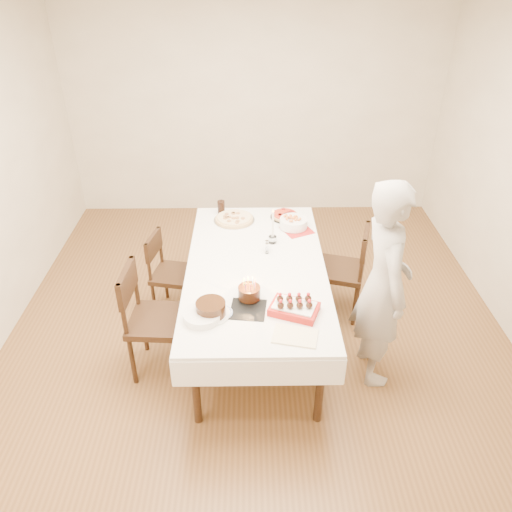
{
  "coord_description": "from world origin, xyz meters",
  "views": [
    {
      "loc": [
        -0.07,
        -3.5,
        3.01
      ],
      "look_at": [
        -0.02,
        -0.07,
        0.85
      ],
      "focal_mm": 35.0,
      "sensor_mm": 36.0,
      "label": 1
    }
  ],
  "objects_px": {
    "strawberry_box": "(294,308)",
    "pizza_white": "(234,219)",
    "pizza_pepperoni": "(285,215)",
    "birthday_cake": "(249,289)",
    "taper_candle": "(273,226)",
    "dining_table": "(256,302)",
    "person": "(383,285)",
    "cola_glass": "(221,207)",
    "chair_left_dessert": "(159,321)",
    "chair_right_savory": "(340,270)",
    "pasta_bowl": "(294,223)",
    "chair_left_savory": "(174,274)",
    "layer_cake": "(211,309)"
  },
  "relations": [
    {
      "from": "dining_table",
      "to": "chair_left_savory",
      "type": "height_order",
      "value": "chair_left_savory"
    },
    {
      "from": "cola_glass",
      "to": "chair_left_dessert",
      "type": "bearing_deg",
      "value": -108.58
    },
    {
      "from": "dining_table",
      "to": "pizza_pepperoni",
      "type": "height_order",
      "value": "pizza_pepperoni"
    },
    {
      "from": "chair_left_dessert",
      "to": "taper_candle",
      "type": "relative_size",
      "value": 2.92
    },
    {
      "from": "pizza_pepperoni",
      "to": "cola_glass",
      "type": "relative_size",
      "value": 2.11
    },
    {
      "from": "taper_candle",
      "to": "cola_glass",
      "type": "xyz_separation_m",
      "value": [
        -0.48,
        0.57,
        -0.1
      ]
    },
    {
      "from": "pasta_bowl",
      "to": "taper_candle",
      "type": "xyz_separation_m",
      "value": [
        -0.21,
        -0.27,
        0.12
      ]
    },
    {
      "from": "pasta_bowl",
      "to": "birthday_cake",
      "type": "distance_m",
      "value": 1.17
    },
    {
      "from": "person",
      "to": "strawberry_box",
      "type": "relative_size",
      "value": 5.03
    },
    {
      "from": "chair_right_savory",
      "to": "person",
      "type": "height_order",
      "value": "person"
    },
    {
      "from": "chair_right_savory",
      "to": "birthday_cake",
      "type": "height_order",
      "value": "birthday_cake"
    },
    {
      "from": "chair_left_savory",
      "to": "taper_candle",
      "type": "distance_m",
      "value": 1.04
    },
    {
      "from": "strawberry_box",
      "to": "dining_table",
      "type": "bearing_deg",
      "value": 113.56
    },
    {
      "from": "chair_left_dessert",
      "to": "strawberry_box",
      "type": "xyz_separation_m",
      "value": [
        1.04,
        -0.24,
        0.31
      ]
    },
    {
      "from": "strawberry_box",
      "to": "pasta_bowl",
      "type": "bearing_deg",
      "value": 85.75
    },
    {
      "from": "chair_right_savory",
      "to": "dining_table",
      "type": "bearing_deg",
      "value": -138.01
    },
    {
      "from": "taper_candle",
      "to": "dining_table",
      "type": "bearing_deg",
      "value": -111.7
    },
    {
      "from": "person",
      "to": "cola_glass",
      "type": "distance_m",
      "value": 1.87
    },
    {
      "from": "layer_cake",
      "to": "pasta_bowl",
      "type": "bearing_deg",
      "value": 61.78
    },
    {
      "from": "taper_candle",
      "to": "birthday_cake",
      "type": "relative_size",
      "value": 2.0
    },
    {
      "from": "pizza_pepperoni",
      "to": "strawberry_box",
      "type": "height_order",
      "value": "strawberry_box"
    },
    {
      "from": "layer_cake",
      "to": "pizza_white",
      "type": "bearing_deg",
      "value": 84.69
    },
    {
      "from": "chair_left_dessert",
      "to": "chair_right_savory",
      "type": "bearing_deg",
      "value": -150.99
    },
    {
      "from": "pasta_bowl",
      "to": "birthday_cake",
      "type": "relative_size",
      "value": 1.56
    },
    {
      "from": "strawberry_box",
      "to": "pizza_white",
      "type": "bearing_deg",
      "value": 108.26
    },
    {
      "from": "pizza_white",
      "to": "taper_candle",
      "type": "distance_m",
      "value": 0.56
    },
    {
      "from": "dining_table",
      "to": "person",
      "type": "relative_size",
      "value": 1.26
    },
    {
      "from": "pizza_white",
      "to": "strawberry_box",
      "type": "height_order",
      "value": "strawberry_box"
    },
    {
      "from": "pizza_white",
      "to": "strawberry_box",
      "type": "distance_m",
      "value": 1.48
    },
    {
      "from": "dining_table",
      "to": "pasta_bowl",
      "type": "height_order",
      "value": "pasta_bowl"
    },
    {
      "from": "pizza_pepperoni",
      "to": "dining_table",
      "type": "bearing_deg",
      "value": -108.76
    },
    {
      "from": "chair_left_savory",
      "to": "chair_left_dessert",
      "type": "bearing_deg",
      "value": 99.76
    },
    {
      "from": "dining_table",
      "to": "pizza_pepperoni",
      "type": "xyz_separation_m",
      "value": [
        0.29,
        0.86,
        0.4
      ]
    },
    {
      "from": "layer_cake",
      "to": "strawberry_box",
      "type": "xyz_separation_m",
      "value": [
        0.6,
        0.02,
        -0.01
      ]
    },
    {
      "from": "chair_right_savory",
      "to": "cola_glass",
      "type": "distance_m",
      "value": 1.3
    },
    {
      "from": "pizza_pepperoni",
      "to": "birthday_cake",
      "type": "bearing_deg",
      "value": -104.97
    },
    {
      "from": "layer_cake",
      "to": "chair_right_savory",
      "type": "bearing_deg",
      "value": 42.12
    },
    {
      "from": "pizza_pepperoni",
      "to": "pasta_bowl",
      "type": "height_order",
      "value": "pasta_bowl"
    },
    {
      "from": "chair_left_savory",
      "to": "cola_glass",
      "type": "height_order",
      "value": "cola_glass"
    },
    {
      "from": "dining_table",
      "to": "cola_glass",
      "type": "relative_size",
      "value": 16.26
    },
    {
      "from": "pizza_pepperoni",
      "to": "pasta_bowl",
      "type": "bearing_deg",
      "value": -71.31
    },
    {
      "from": "chair_left_savory",
      "to": "pasta_bowl",
      "type": "height_order",
      "value": "pasta_bowl"
    },
    {
      "from": "pizza_white",
      "to": "taper_candle",
      "type": "relative_size",
      "value": 1.19
    },
    {
      "from": "chair_left_savory",
      "to": "birthday_cake",
      "type": "bearing_deg",
      "value": 140.86
    },
    {
      "from": "chair_right_savory",
      "to": "taper_candle",
      "type": "distance_m",
      "value": 0.78
    },
    {
      "from": "dining_table",
      "to": "taper_candle",
      "type": "relative_size",
      "value": 6.46
    },
    {
      "from": "chair_right_savory",
      "to": "pizza_white",
      "type": "relative_size",
      "value": 2.31
    },
    {
      "from": "layer_cake",
      "to": "birthday_cake",
      "type": "bearing_deg",
      "value": 34.26
    },
    {
      "from": "pizza_white",
      "to": "cola_glass",
      "type": "height_order",
      "value": "cola_glass"
    },
    {
      "from": "chair_left_savory",
      "to": "chair_left_dessert",
      "type": "relative_size",
      "value": 0.84
    }
  ]
}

